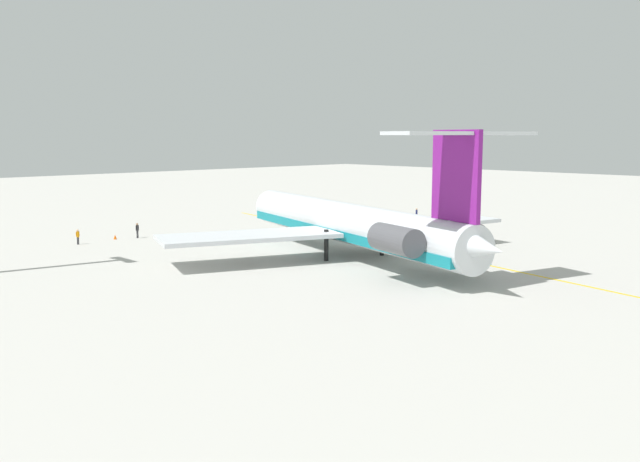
{
  "coord_description": "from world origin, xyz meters",
  "views": [
    {
      "loc": [
        -46.85,
        54.1,
        12.2
      ],
      "look_at": [
        0.41,
        8.73,
        2.98
      ],
      "focal_mm": 38.01,
      "sensor_mm": 36.0,
      "label": 1
    }
  ],
  "objects_px": {
    "ground_crew_starboard": "(78,235)",
    "safety_cone_wingtip": "(115,237)",
    "ground_crew_near_tail": "(445,218)",
    "main_jetliner": "(355,224)",
    "ground_crew_portside": "(137,229)",
    "ground_crew_near_nose": "(417,213)",
    "safety_cone_nose": "(359,221)"
  },
  "relations": [
    {
      "from": "ground_crew_portside",
      "to": "ground_crew_near_nose",
      "type": "bearing_deg",
      "value": 61.0
    },
    {
      "from": "safety_cone_wingtip",
      "to": "ground_crew_portside",
      "type": "bearing_deg",
      "value": -110.99
    },
    {
      "from": "ground_crew_near_nose",
      "to": "main_jetliner",
      "type": "bearing_deg",
      "value": 84.9
    },
    {
      "from": "safety_cone_wingtip",
      "to": "ground_crew_near_nose",
      "type": "bearing_deg",
      "value": -108.63
    },
    {
      "from": "ground_crew_near_tail",
      "to": "main_jetliner",
      "type": "bearing_deg",
      "value": -4.61
    },
    {
      "from": "ground_crew_near_nose",
      "to": "safety_cone_wingtip",
      "type": "relative_size",
      "value": 3.28
    },
    {
      "from": "main_jetliner",
      "to": "safety_cone_nose",
      "type": "bearing_deg",
      "value": -32.6
    },
    {
      "from": "ground_crew_near_tail",
      "to": "ground_crew_portside",
      "type": "relative_size",
      "value": 0.96
    },
    {
      "from": "ground_crew_near_tail",
      "to": "ground_crew_starboard",
      "type": "bearing_deg",
      "value": -45.86
    },
    {
      "from": "ground_crew_near_tail",
      "to": "safety_cone_wingtip",
      "type": "xyz_separation_m",
      "value": [
        20.35,
        37.98,
        -0.83
      ]
    },
    {
      "from": "ground_crew_near_tail",
      "to": "ground_crew_starboard",
      "type": "height_order",
      "value": "ground_crew_starboard"
    },
    {
      "from": "ground_crew_near_tail",
      "to": "safety_cone_nose",
      "type": "relative_size",
      "value": 3.17
    },
    {
      "from": "safety_cone_wingtip",
      "to": "ground_crew_near_tail",
      "type": "bearing_deg",
      "value": -118.18
    },
    {
      "from": "ground_crew_starboard",
      "to": "safety_cone_wingtip",
      "type": "xyz_separation_m",
      "value": [
        0.74,
        -4.89,
        -0.84
      ]
    },
    {
      "from": "main_jetliner",
      "to": "ground_crew_portside",
      "type": "relative_size",
      "value": 23.55
    },
    {
      "from": "ground_crew_portside",
      "to": "safety_cone_nose",
      "type": "bearing_deg",
      "value": 62.56
    },
    {
      "from": "safety_cone_wingtip",
      "to": "main_jetliner",
      "type": "bearing_deg",
      "value": -157.85
    },
    {
      "from": "ground_crew_near_nose",
      "to": "ground_crew_starboard",
      "type": "relative_size",
      "value": 1.03
    },
    {
      "from": "main_jetliner",
      "to": "safety_cone_wingtip",
      "type": "relative_size",
      "value": 77.92
    },
    {
      "from": "ground_crew_starboard",
      "to": "safety_cone_wingtip",
      "type": "distance_m",
      "value": 5.02
    },
    {
      "from": "main_jetliner",
      "to": "safety_cone_wingtip",
      "type": "bearing_deg",
      "value": 37.61
    },
    {
      "from": "main_jetliner",
      "to": "ground_crew_portside",
      "type": "distance_m",
      "value": 28.9
    },
    {
      "from": "ground_crew_portside",
      "to": "ground_crew_starboard",
      "type": "relative_size",
      "value": 1.03
    },
    {
      "from": "main_jetliner",
      "to": "safety_cone_nose",
      "type": "height_order",
      "value": "main_jetliner"
    },
    {
      "from": "ground_crew_near_tail",
      "to": "ground_crew_starboard",
      "type": "distance_m",
      "value": 47.15
    },
    {
      "from": "ground_crew_near_tail",
      "to": "ground_crew_portside",
      "type": "distance_m",
      "value": 40.5
    },
    {
      "from": "main_jetliner",
      "to": "safety_cone_nose",
      "type": "xyz_separation_m",
      "value": [
        18.36,
        -20.43,
        -3.19
      ]
    },
    {
      "from": "ground_crew_near_nose",
      "to": "ground_crew_starboard",
      "type": "xyz_separation_m",
      "value": [
        12.84,
        45.18,
        -0.03
      ]
    },
    {
      "from": "ground_crew_starboard",
      "to": "safety_cone_nose",
      "type": "xyz_separation_m",
      "value": [
        -9.17,
        -36.84,
        -0.84
      ]
    },
    {
      "from": "main_jetliner",
      "to": "safety_cone_nose",
      "type": "relative_size",
      "value": 77.92
    },
    {
      "from": "main_jetliner",
      "to": "ground_crew_near_nose",
      "type": "relative_size",
      "value": 23.75
    },
    {
      "from": "ground_crew_portside",
      "to": "main_jetliner",
      "type": "bearing_deg",
      "value": 7.84
    }
  ]
}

